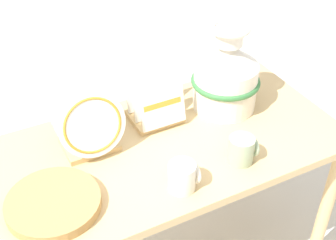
# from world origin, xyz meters

# --- Properties ---
(display_table) EXTENTS (1.35, 0.68, 0.74)m
(display_table) POSITION_xyz_m (0.00, 0.00, 0.64)
(display_table) COLOR tan
(display_table) RESTS_ON ground_plane
(ceramic_vase) EXTENTS (0.28, 0.28, 0.37)m
(ceramic_vase) POSITION_xyz_m (0.32, 0.11, 0.89)
(ceramic_vase) COLOR white
(ceramic_vase) RESTS_ON display_table
(dish_rack_round_plates) EXTENTS (0.24, 0.20, 0.27)m
(dish_rack_round_plates) POSITION_xyz_m (-0.27, 0.11, 0.84)
(dish_rack_round_plates) COLOR tan
(dish_rack_round_plates) RESTS_ON display_table
(dish_rack_square_plates) EXTENTS (0.20, 0.19, 0.21)m
(dish_rack_square_plates) POSITION_xyz_m (0.02, 0.16, 0.80)
(dish_rack_square_plates) COLOR tan
(dish_rack_square_plates) RESTS_ON display_table
(wicker_charger_stack) EXTENTS (0.31, 0.31, 0.04)m
(wicker_charger_stack) POSITION_xyz_m (-0.48, -0.12, 0.75)
(wicker_charger_stack) COLOR tan
(wicker_charger_stack) RESTS_ON display_table
(mug_sage_glaze) EXTENTS (0.10, 0.09, 0.10)m
(mug_sage_glaze) POSITION_xyz_m (0.19, -0.21, 0.79)
(mug_sage_glaze) COLOR #9EB28E
(mug_sage_glaze) RESTS_ON display_table
(mug_cream_glaze) EXTENTS (0.10, 0.09, 0.10)m
(mug_cream_glaze) POSITION_xyz_m (-0.06, -0.23, 0.79)
(mug_cream_glaze) COLOR silver
(mug_cream_glaze) RESTS_ON display_table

